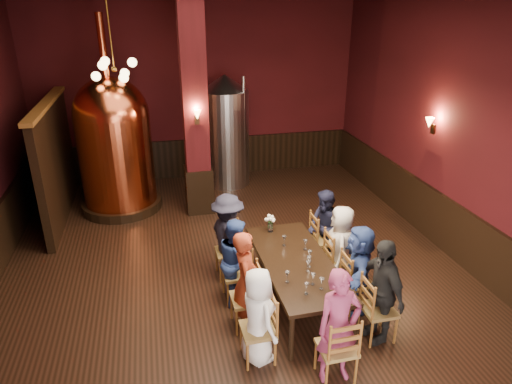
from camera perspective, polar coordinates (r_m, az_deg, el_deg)
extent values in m
plane|color=black|center=(7.90, -2.36, -10.45)|extent=(10.00, 10.00, 0.00)
cube|color=#450E13|center=(11.73, -7.32, 12.52)|extent=(8.00, 0.02, 4.50)
cube|color=#450E13|center=(8.57, 24.84, 6.66)|extent=(0.02, 10.00, 4.50)
cube|color=black|center=(9.13, 22.83, -3.90)|extent=(0.08, 9.90, 1.00)
cube|color=black|center=(12.13, -6.88, 4.34)|extent=(7.90, 0.08, 1.00)
cube|color=#450E13|center=(9.56, -7.63, 10.11)|extent=(0.58, 0.58, 4.50)
cube|color=black|center=(10.38, -23.70, 3.34)|extent=(0.22, 3.50, 2.40)
cube|color=black|center=(6.92, 5.10, -8.79)|extent=(1.03, 2.41, 0.06)
cylinder|color=black|center=(6.15, 4.45, -17.76)|extent=(0.07, 0.07, 0.69)
cylinder|color=black|center=(6.43, 12.24, -16.20)|extent=(0.07, 0.07, 0.69)
cylinder|color=black|center=(7.94, -0.68, -7.31)|extent=(0.07, 0.07, 0.69)
cylinder|color=black|center=(8.16, 5.38, -6.52)|extent=(0.07, 0.07, 0.69)
imported|color=white|center=(5.96, 0.23, -15.24)|extent=(0.59, 0.75, 1.33)
imported|color=maroon|center=(6.44, -1.25, -11.04)|extent=(0.47, 0.61, 1.51)
imported|color=#29438A|center=(7.01, -2.45, -8.54)|extent=(0.35, 0.68, 1.38)
imported|color=black|center=(7.56, -3.49, -5.58)|extent=(0.80, 1.08, 1.49)
imported|color=black|center=(6.45, 15.37, -11.77)|extent=(0.48, 0.94, 1.53)
imported|color=navy|center=(6.97, 12.69, -9.30)|extent=(0.85, 1.35, 1.39)
imported|color=beige|center=(7.48, 10.50, -6.72)|extent=(0.62, 0.78, 1.39)
imported|color=#1A1C35|center=(8.02, 8.58, -4.49)|extent=(0.48, 0.73, 1.37)
imported|color=#8F2F57|center=(5.73, 10.27, -16.30)|extent=(0.57, 0.39, 1.53)
cylinder|color=black|center=(10.71, -16.35, -1.39)|extent=(1.75, 1.75, 0.19)
cylinder|color=#D35A30|center=(10.33, -17.01, 4.01)|extent=(1.63, 1.63, 1.94)
sphere|color=#D35A30|center=(10.07, -17.65, 9.22)|extent=(1.55, 1.55, 1.55)
cylinder|color=#D35A30|center=(9.86, -18.63, 16.88)|extent=(0.16, 0.16, 1.26)
cylinder|color=#B2B2B7|center=(11.34, -3.77, 6.70)|extent=(1.37, 1.37, 2.35)
cone|color=#B2B2B7|center=(11.03, -3.96, 13.51)|extent=(1.13, 1.13, 0.38)
cylinder|color=#B2B2B7|center=(10.98, -1.52, 7.48)|extent=(0.08, 0.08, 2.63)
cylinder|color=white|center=(7.66, 1.79, -4.40)|extent=(0.09, 0.09, 0.16)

